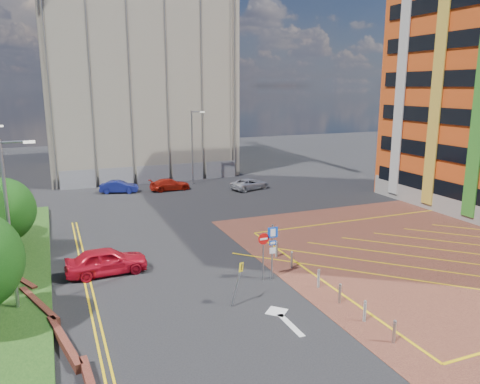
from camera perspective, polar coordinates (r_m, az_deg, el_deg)
ground at (r=25.80m, az=3.88°, el=-11.51°), size 140.00×140.00×0.00m
forecourt at (r=33.98m, az=25.75°, el=-6.69°), size 26.00×26.00×0.02m
retaining_wall at (r=25.33m, az=-23.79°, el=-12.63°), size 6.06×20.33×0.40m
tree_c at (r=32.07m, az=-27.05°, el=-2.00°), size 4.00×4.00×4.90m
lamp_left_near at (r=23.88m, az=-26.23°, el=-2.97°), size 1.53×0.16×8.00m
lamp_back at (r=51.54m, az=-5.75°, el=5.78°), size 1.53×0.16×8.00m
sign_cluster at (r=26.01m, az=3.57°, el=-6.66°), size 1.17×0.12×3.20m
warning_sign at (r=23.22m, az=-0.19°, el=-10.49°), size 0.75×0.42×2.25m
bollard_row at (r=25.33m, az=10.35°, el=-11.01°), size 0.14×11.14×0.90m
construction_building at (r=61.94m, az=-12.89°, el=12.86°), size 21.20×19.20×22.00m
construction_fence at (r=53.20m, az=-9.47°, el=2.22°), size 21.60×0.06×2.00m
car_red_left at (r=28.25m, az=-15.95°, el=-8.07°), size 4.65×2.02×1.56m
car_blue_back at (r=48.95m, az=-14.53°, el=0.62°), size 4.00×2.37×1.24m
car_red_back at (r=49.12m, az=-8.54°, el=0.91°), size 4.26×1.88×1.22m
car_silver_back at (r=48.96m, az=1.22°, el=0.99°), size 4.63×3.09×1.18m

